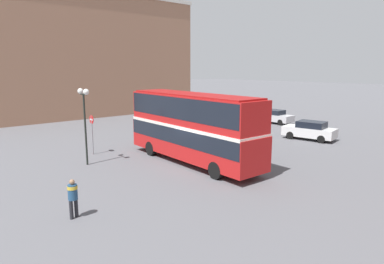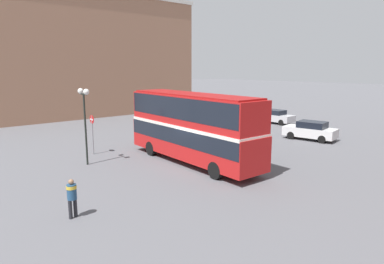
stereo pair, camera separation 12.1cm
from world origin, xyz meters
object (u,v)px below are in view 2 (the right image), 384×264
(double_decker_bus, at_px, (192,124))
(pedestrian_foreground, at_px, (72,194))
(parked_car_kerb_far, at_px, (310,130))
(parked_car_kerb_near, at_px, (276,117))
(street_lamp_twin_globe, at_px, (84,107))
(no_entry_sign, at_px, (92,129))

(double_decker_bus, bearing_deg, pedestrian_foreground, -69.00)
(double_decker_bus, relative_size, parked_car_kerb_far, 2.40)
(parked_car_kerb_near, bearing_deg, double_decker_bus, -72.40)
(parked_car_kerb_far, bearing_deg, parked_car_kerb_near, -45.22)
(pedestrian_foreground, xyz_separation_m, parked_car_kerb_far, (-2.00, 21.50, -0.21))
(pedestrian_foreground, bearing_deg, double_decker_bus, -88.29)
(double_decker_bus, xyz_separation_m, street_lamp_twin_globe, (-3.95, -5.41, 1.12))
(double_decker_bus, distance_m, parked_car_kerb_near, 18.46)
(pedestrian_foreground, distance_m, no_entry_sign, 10.73)
(double_decker_bus, height_order, pedestrian_foreground, double_decker_bus)
(double_decker_bus, xyz_separation_m, parked_car_kerb_near, (-6.01, 17.36, -1.81))
(double_decker_bus, relative_size, no_entry_sign, 3.87)
(pedestrian_foreground, bearing_deg, no_entry_sign, -46.42)
(parked_car_kerb_near, relative_size, parked_car_kerb_far, 0.87)
(pedestrian_foreground, height_order, parked_car_kerb_far, pedestrian_foreground)
(double_decker_bus, relative_size, pedestrian_foreground, 6.58)
(parked_car_kerb_far, relative_size, street_lamp_twin_globe, 0.94)
(parked_car_kerb_far, distance_m, no_entry_sign, 17.91)
(no_entry_sign, bearing_deg, parked_car_kerb_near, 89.54)
(double_decker_bus, xyz_separation_m, no_entry_sign, (-6.19, -3.97, -0.71))
(parked_car_kerb_far, height_order, street_lamp_twin_globe, street_lamp_twin_globe)
(double_decker_bus, distance_m, street_lamp_twin_globe, 6.79)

